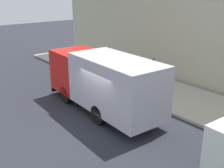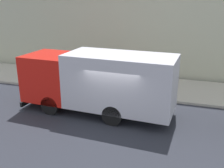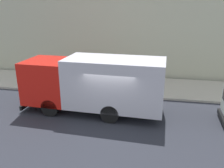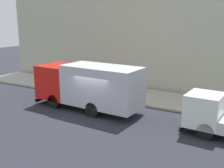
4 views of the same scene
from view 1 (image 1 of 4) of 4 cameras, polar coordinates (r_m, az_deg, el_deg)
name	(u,v)px [view 1 (image 1 of 4)]	position (r m, az deg, el deg)	size (l,w,h in m)	color
ground	(106,121)	(13.80, -1.24, -7.46)	(80.00, 80.00, 0.00)	#272931
sidewalk	(173,95)	(17.11, 12.40, -2.26)	(4.22, 30.00, 0.13)	#B3AD9E
building_facade	(208,8)	(18.16, 18.92, 14.49)	(0.50, 30.00, 10.04)	#B4B69A
large_utility_truck	(103,80)	(14.29, -1.92, 0.79)	(2.71, 7.68, 3.03)	red
pedestrian_walking	(107,68)	(19.01, -1.09, 3.35)	(0.55, 0.55, 1.67)	#4D2F59
pedestrian_standing	(139,68)	(18.98, 5.61, 3.33)	(0.51, 0.51, 1.71)	brown
pedestrian_third	(97,64)	(19.95, -2.99, 4.08)	(0.46, 0.46, 1.67)	#413E56
traffic_cone_orange	(102,73)	(19.46, -2.05, 2.15)	(0.51, 0.51, 0.73)	orange
street_sign_post	(152,76)	(15.47, 8.13, 1.68)	(0.44, 0.08, 2.45)	#4C5156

